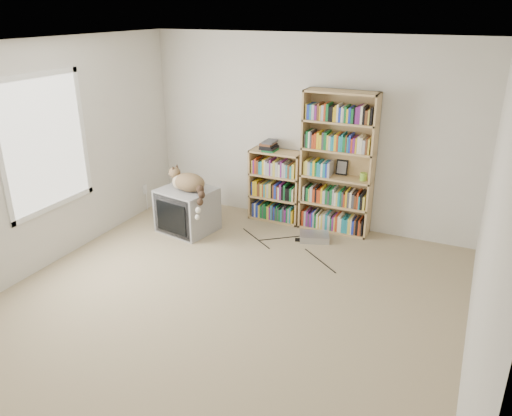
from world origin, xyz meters
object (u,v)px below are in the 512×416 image
at_px(crt_tv, 188,210).
at_px(bookcase_short, 276,188).
at_px(cat, 190,186).
at_px(bookcase_tall, 338,167).
at_px(dvd_player, 314,237).

height_order(crt_tv, bookcase_short, bookcase_short).
distance_m(cat, bookcase_tall, 1.91).
relative_size(cat, bookcase_tall, 0.35).
bearing_deg(dvd_player, cat, 177.53).
height_order(bookcase_tall, bookcase_short, bookcase_tall).
xyz_separation_m(crt_tv, bookcase_short, (0.92, 0.84, 0.17)).
bearing_deg(dvd_player, bookcase_short, 128.29).
bearing_deg(cat, crt_tv, 143.44).
bearing_deg(cat, bookcase_tall, 30.49).
distance_m(crt_tv, bookcase_tall, 2.04).
bearing_deg(crt_tv, bookcase_tall, 36.22).
bearing_deg(dvd_player, bookcase_tall, 53.24).
xyz_separation_m(bookcase_short, dvd_player, (0.72, -0.44, -0.42)).
height_order(bookcase_short, dvd_player, bookcase_short).
relative_size(crt_tv, bookcase_tall, 0.42).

